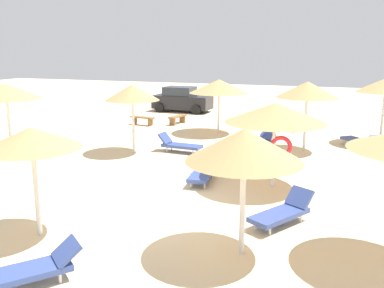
% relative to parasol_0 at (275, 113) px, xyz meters
% --- Properties ---
extents(ground_plane, '(80.00, 80.00, 0.00)m').
position_rel_parasol_0_xyz_m(ground_plane, '(-2.69, -3.12, -2.36)').
color(ground_plane, beige).
extents(parasol_0, '(3.15, 3.15, 2.68)m').
position_rel_parasol_0_xyz_m(parasol_0, '(0.00, 0.00, 0.00)').
color(parasol_0, silver).
rests_on(parasol_0, ground).
extents(parasol_2, '(2.25, 2.25, 2.88)m').
position_rel_parasol_0_xyz_m(parasol_2, '(-6.24, 2.51, 0.18)').
color(parasol_2, silver).
rests_on(parasol_2, ground).
extents(parasol_3, '(2.26, 2.26, 2.60)m').
position_rel_parasol_0_xyz_m(parasol_3, '(-4.65, -5.44, -0.02)').
color(parasol_3, silver).
rests_on(parasol_3, ground).
extents(parasol_4, '(2.62, 2.62, 2.96)m').
position_rel_parasol_0_xyz_m(parasol_4, '(0.54, 5.26, 0.26)').
color(parasol_4, silver).
rests_on(parasol_4, ground).
extents(parasol_5, '(2.44, 2.44, 2.74)m').
position_rel_parasol_0_xyz_m(parasol_5, '(0.07, -4.75, 0.03)').
color(parasol_5, silver).
rests_on(parasol_5, ground).
extents(parasol_7, '(2.81, 2.81, 2.93)m').
position_rel_parasol_0_xyz_m(parasol_7, '(-10.98, 0.61, 0.24)').
color(parasol_7, silver).
rests_on(parasol_7, ground).
extents(parasol_8, '(3.02, 3.02, 2.77)m').
position_rel_parasol_0_xyz_m(parasol_8, '(-3.99, 7.68, 0.06)').
color(parasol_8, silver).
rests_on(parasol_8, ground).
extents(lounger_0, '(0.80, 1.92, 0.76)m').
position_rel_parasol_0_xyz_m(lounger_0, '(-2.25, -0.26, -2.04)').
color(lounger_0, '#33478C').
rests_on(lounger_0, ground).
extents(lounger_2, '(1.90, 0.77, 0.79)m').
position_rel_parasol_0_xyz_m(lounger_2, '(-4.44, 3.18, -2.03)').
color(lounger_2, '#33478C').
rests_on(lounger_2, ground).
extents(lounger_3, '(1.71, 1.86, 0.70)m').
position_rel_parasol_0_xyz_m(lounger_3, '(-3.35, -7.25, -2.04)').
color(lounger_3, '#33478C').
rests_on(lounger_3, ground).
extents(lounger_4, '(1.40, 1.97, 0.73)m').
position_rel_parasol_0_xyz_m(lounger_4, '(-1.39, 4.89, -2.04)').
color(lounger_4, '#33478C').
rests_on(lounger_4, ground).
extents(lounger_5, '(1.51, 1.92, 0.78)m').
position_rel_parasol_0_xyz_m(lounger_5, '(0.70, -2.90, -2.03)').
color(lounger_5, '#33478C').
rests_on(lounger_5, ground).
extents(lounger_6, '(1.69, 1.85, 0.75)m').
position_rel_parasol_0_xyz_m(lounger_6, '(2.87, 6.62, -2.04)').
color(lounger_6, '#33478C').
rests_on(lounger_6, ground).
extents(bench_0, '(0.55, 1.53, 0.49)m').
position_rel_parasol_0_xyz_m(bench_0, '(-0.21, 9.85, -2.01)').
color(bench_0, brown).
rests_on(bench_0, ground).
extents(bench_1, '(1.55, 0.64, 0.49)m').
position_rel_parasol_0_xyz_m(bench_1, '(-8.73, 8.43, -2.01)').
color(bench_1, brown).
rests_on(bench_1, ground).
extents(bench_2, '(0.67, 1.55, 0.49)m').
position_rel_parasol_0_xyz_m(bench_2, '(-6.95, 9.43, -2.01)').
color(bench_2, brown).
rests_on(bench_2, ground).
extents(parked_car, '(4.05, 2.08, 1.72)m').
position_rel_parasol_0_xyz_m(parked_car, '(-8.45, 14.09, -1.53)').
color(parked_car, black).
rests_on(parked_car, ground).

